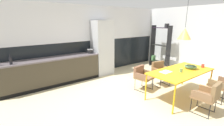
{
  "coord_description": "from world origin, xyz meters",
  "views": [
    {
      "loc": [
        -3.06,
        -2.67,
        2.04
      ],
      "look_at": [
        -0.62,
        0.65,
        0.94
      ],
      "focal_mm": 25.1,
      "sensor_mm": 36.0,
      "label": 1
    }
  ],
  "objects_px": {
    "dining_table": "(181,72)",
    "pendant_lamp_over_table_near": "(185,34)",
    "armchair_near_window": "(209,94)",
    "open_book": "(166,72)",
    "mug_wide_latte": "(181,70)",
    "cooking_pot": "(90,51)",
    "armchair_by_stool": "(160,70)",
    "mug_dark_espresso": "(203,66)",
    "fruit_bowl": "(191,67)",
    "armchair_facing_counter": "(142,75)",
    "open_shelf_unit": "(160,46)",
    "bottle_vinegar_dark": "(11,60)",
    "refrigerator_column": "(102,48)"
  },
  "relations": [
    {
      "from": "dining_table",
      "to": "pendant_lamp_over_table_near",
      "type": "bearing_deg",
      "value": 90.0
    },
    {
      "from": "armchair_near_window",
      "to": "open_book",
      "type": "bearing_deg",
      "value": 94.45
    },
    {
      "from": "mug_wide_latte",
      "to": "cooking_pot",
      "type": "bearing_deg",
      "value": 108.9
    },
    {
      "from": "armchair_by_stool",
      "to": "mug_dark_espresso",
      "type": "height_order",
      "value": "mug_dark_espresso"
    },
    {
      "from": "open_book",
      "to": "pendant_lamp_over_table_near",
      "type": "xyz_separation_m",
      "value": [
        0.44,
        -0.14,
        0.97
      ]
    },
    {
      "from": "cooking_pot",
      "to": "pendant_lamp_over_table_near",
      "type": "height_order",
      "value": "pendant_lamp_over_table_near"
    },
    {
      "from": "fruit_bowl",
      "to": "armchair_facing_counter",
      "type": "bearing_deg",
      "value": 129.83
    },
    {
      "from": "armchair_facing_counter",
      "to": "open_book",
      "type": "bearing_deg",
      "value": 80.52
    },
    {
      "from": "fruit_bowl",
      "to": "pendant_lamp_over_table_near",
      "type": "xyz_separation_m",
      "value": [
        -0.38,
        0.07,
        0.92
      ]
    },
    {
      "from": "cooking_pot",
      "to": "armchair_near_window",
      "type": "bearing_deg",
      "value": -76.76
    },
    {
      "from": "mug_dark_espresso",
      "to": "open_shelf_unit",
      "type": "bearing_deg",
      "value": 63.28
    },
    {
      "from": "armchair_by_stool",
      "to": "bottle_vinegar_dark",
      "type": "distance_m",
      "value": 4.42
    },
    {
      "from": "bottle_vinegar_dark",
      "to": "mug_dark_espresso",
      "type": "bearing_deg",
      "value": -34.53
    },
    {
      "from": "fruit_bowl",
      "to": "open_book",
      "type": "relative_size",
      "value": 1.06
    },
    {
      "from": "cooking_pot",
      "to": "mug_dark_espresso",
      "type": "bearing_deg",
      "value": -58.42
    },
    {
      "from": "armchair_by_stool",
      "to": "refrigerator_column",
      "type": "bearing_deg",
      "value": -56.48
    },
    {
      "from": "armchair_near_window",
      "to": "dining_table",
      "type": "bearing_deg",
      "value": 67.24
    },
    {
      "from": "dining_table",
      "to": "armchair_near_window",
      "type": "relative_size",
      "value": 2.46
    },
    {
      "from": "mug_dark_espresso",
      "to": "armchair_facing_counter",
      "type": "bearing_deg",
      "value": 136.5
    },
    {
      "from": "open_book",
      "to": "dining_table",
      "type": "bearing_deg",
      "value": -21.04
    },
    {
      "from": "open_shelf_unit",
      "to": "mug_dark_espresso",
      "type": "bearing_deg",
      "value": -26.72
    },
    {
      "from": "dining_table",
      "to": "refrigerator_column",
      "type": "bearing_deg",
      "value": 101.44
    },
    {
      "from": "open_shelf_unit",
      "to": "open_book",
      "type": "bearing_deg",
      "value": -50.04
    },
    {
      "from": "fruit_bowl",
      "to": "bottle_vinegar_dark",
      "type": "bearing_deg",
      "value": 144.43
    },
    {
      "from": "cooking_pot",
      "to": "pendant_lamp_over_table_near",
      "type": "xyz_separation_m",
      "value": [
        1.15,
        -2.89,
        0.76
      ]
    },
    {
      "from": "fruit_bowl",
      "to": "open_book",
      "type": "height_order",
      "value": "fruit_bowl"
    },
    {
      "from": "armchair_facing_counter",
      "to": "bottle_vinegar_dark",
      "type": "xyz_separation_m",
      "value": [
        -3.19,
        1.88,
        0.54
      ]
    },
    {
      "from": "mug_dark_espresso",
      "to": "dining_table",
      "type": "bearing_deg",
      "value": 165.25
    },
    {
      "from": "fruit_bowl",
      "to": "mug_wide_latte",
      "type": "relative_size",
      "value": 2.7
    },
    {
      "from": "mug_dark_espresso",
      "to": "armchair_by_stool",
      "type": "bearing_deg",
      "value": 113.94
    },
    {
      "from": "bottle_vinegar_dark",
      "to": "armchair_by_stool",
      "type": "bearing_deg",
      "value": -26.49
    },
    {
      "from": "mug_wide_latte",
      "to": "bottle_vinegar_dark",
      "type": "xyz_separation_m",
      "value": [
        -3.51,
        2.9,
        0.2
      ]
    },
    {
      "from": "armchair_facing_counter",
      "to": "pendant_lamp_over_table_near",
      "type": "height_order",
      "value": "pendant_lamp_over_table_near"
    },
    {
      "from": "armchair_facing_counter",
      "to": "open_shelf_unit",
      "type": "relative_size",
      "value": 0.37
    },
    {
      "from": "pendant_lamp_over_table_near",
      "to": "mug_wide_latte",
      "type": "bearing_deg",
      "value": -143.36
    },
    {
      "from": "bottle_vinegar_dark",
      "to": "pendant_lamp_over_table_near",
      "type": "height_order",
      "value": "pendant_lamp_over_table_near"
    },
    {
      "from": "armchair_by_stool",
      "to": "open_shelf_unit",
      "type": "distance_m",
      "value": 2.19
    },
    {
      "from": "armchair_facing_counter",
      "to": "mug_dark_espresso",
      "type": "xyz_separation_m",
      "value": [
        1.22,
        -1.16,
        0.34
      ]
    },
    {
      "from": "open_shelf_unit",
      "to": "pendant_lamp_over_table_near",
      "type": "bearing_deg",
      "value": -42.36
    },
    {
      "from": "refrigerator_column",
      "to": "bottle_vinegar_dark",
      "type": "relative_size",
      "value": 7.28
    },
    {
      "from": "mug_dark_espresso",
      "to": "mug_wide_latte",
      "type": "bearing_deg",
      "value": 171.45
    },
    {
      "from": "armchair_near_window",
      "to": "mug_dark_espresso",
      "type": "bearing_deg",
      "value": 26.59
    },
    {
      "from": "fruit_bowl",
      "to": "open_shelf_unit",
      "type": "relative_size",
      "value": 0.16
    },
    {
      "from": "cooking_pot",
      "to": "pendant_lamp_over_table_near",
      "type": "bearing_deg",
      "value": -68.29
    },
    {
      "from": "open_book",
      "to": "pendant_lamp_over_table_near",
      "type": "distance_m",
      "value": 1.08
    },
    {
      "from": "armchair_facing_counter",
      "to": "open_book",
      "type": "xyz_separation_m",
      "value": [
        0.01,
        -0.79,
        0.29
      ]
    },
    {
      "from": "mug_dark_espresso",
      "to": "bottle_vinegar_dark",
      "type": "relative_size",
      "value": 0.44
    },
    {
      "from": "dining_table",
      "to": "armchair_facing_counter",
      "type": "relative_size",
      "value": 2.62
    },
    {
      "from": "mug_dark_espresso",
      "to": "bottle_vinegar_dark",
      "type": "distance_m",
      "value": 5.36
    },
    {
      "from": "dining_table",
      "to": "fruit_bowl",
      "type": "xyz_separation_m",
      "value": [
        0.38,
        -0.05,
        0.1
      ]
    }
  ]
}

